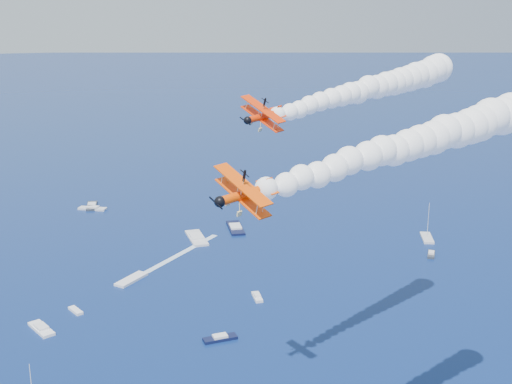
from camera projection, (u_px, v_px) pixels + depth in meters
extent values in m
cube|color=white|center=(131.00, 279.00, 190.21)|extent=(10.17, 10.17, 0.70)
cube|color=white|center=(76.00, 311.00, 171.08)|extent=(3.70, 5.52, 0.70)
cube|color=silver|center=(427.00, 238.00, 223.19)|extent=(6.77, 10.79, 0.70)
cube|color=black|center=(235.00, 228.00, 232.91)|extent=(5.92, 14.80, 0.70)
cube|color=silver|center=(93.00, 209.00, 254.34)|extent=(10.91, 7.78, 0.70)
cube|color=#2C313B|center=(431.00, 254.00, 208.76)|extent=(5.28, 6.71, 0.70)
cube|color=#2B313A|center=(92.00, 206.00, 257.63)|extent=(4.83, 11.72, 0.70)
cube|color=black|center=(220.00, 338.00, 157.04)|extent=(8.13, 3.27, 0.70)
cube|color=white|center=(41.00, 329.00, 161.63)|extent=(6.55, 9.71, 0.70)
cube|color=silver|center=(197.00, 238.00, 223.05)|extent=(5.22, 15.31, 0.70)
cube|color=silver|center=(257.00, 297.00, 178.86)|extent=(2.31, 6.19, 0.70)
cube|color=white|center=(182.00, 253.00, 210.79)|extent=(28.30, 28.27, 0.04)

